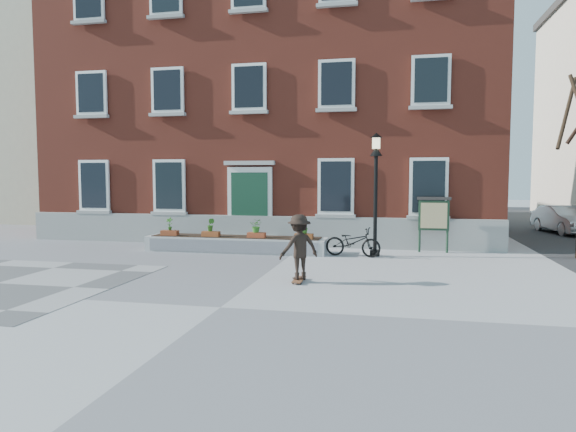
% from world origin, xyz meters
% --- Properties ---
extents(ground, '(100.00, 100.00, 0.00)m').
position_xyz_m(ground, '(0.00, 0.00, 0.00)').
color(ground, '#9E9EA1').
rests_on(ground, ground).
extents(distant_building, '(10.00, 12.00, 13.00)m').
position_xyz_m(distant_building, '(-18.00, 20.00, 6.50)').
color(distant_building, '#C0B89A').
rests_on(distant_building, ground).
extents(bicycle, '(1.87, 0.92, 0.94)m').
position_xyz_m(bicycle, '(1.99, 6.94, 0.47)').
color(bicycle, black).
rests_on(bicycle, ground).
extents(parked_car, '(2.01, 3.96, 1.25)m').
position_xyz_m(parked_car, '(10.67, 15.60, 0.62)').
color(parked_car, silver).
rests_on(parked_car, ground).
extents(brick_building, '(18.40, 10.85, 12.60)m').
position_xyz_m(brick_building, '(-2.00, 13.98, 6.30)').
color(brick_building, maroon).
rests_on(brick_building, ground).
extents(planter_assembly, '(6.20, 1.12, 1.15)m').
position_xyz_m(planter_assembly, '(-1.99, 7.18, 0.31)').
color(planter_assembly, beige).
rests_on(planter_assembly, ground).
extents(lamp_post, '(0.40, 0.40, 3.93)m').
position_xyz_m(lamp_post, '(2.67, 7.19, 2.54)').
color(lamp_post, black).
rests_on(lamp_post, ground).
extents(notice_board, '(1.10, 0.16, 1.87)m').
position_xyz_m(notice_board, '(4.56, 8.39, 1.26)').
color(notice_board, black).
rests_on(notice_board, ground).
extents(skateboarder, '(1.16, 1.08, 1.65)m').
position_xyz_m(skateboarder, '(1.05, 2.71, 0.85)').
color(skateboarder, brown).
rests_on(skateboarder, ground).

